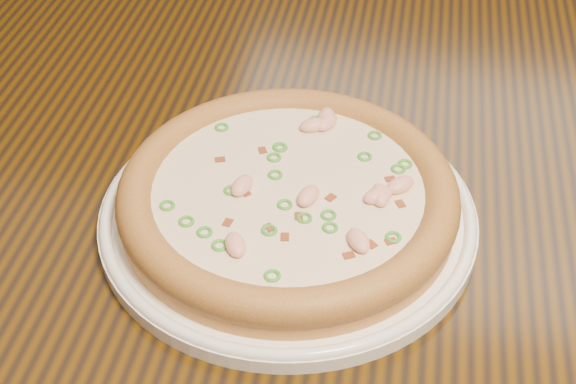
# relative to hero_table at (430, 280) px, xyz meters

# --- Properties ---
(hero_table) EXTENTS (1.20, 0.80, 0.75)m
(hero_table) POSITION_rel_hero_table_xyz_m (0.00, 0.00, 0.00)
(hero_table) COLOR black
(hero_table) RESTS_ON ground
(plate) EXTENTS (0.29, 0.29, 0.02)m
(plate) POSITION_rel_hero_table_xyz_m (-0.12, -0.05, 0.11)
(plate) COLOR white
(plate) RESTS_ON hero_table
(pizza) EXTENTS (0.26, 0.26, 0.03)m
(pizza) POSITION_rel_hero_table_xyz_m (-0.12, -0.05, 0.13)
(pizza) COLOR #C4844C
(pizza) RESTS_ON plate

